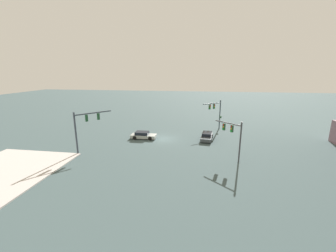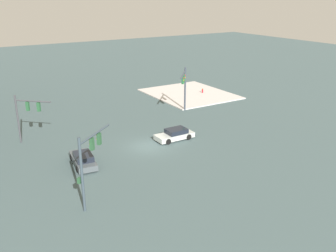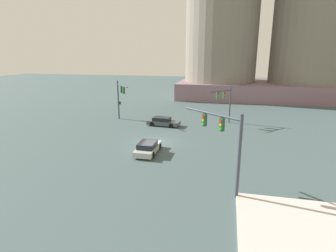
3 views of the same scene
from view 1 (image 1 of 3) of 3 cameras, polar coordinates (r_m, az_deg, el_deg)
The scene contains 7 objects.
ground_plane at distance 37.78m, azimuth -1.34°, elevation -3.37°, with size 185.57×185.57×0.00m, color #405354.
sidewalk_corner at distance 31.91m, azimuth -37.58°, elevation -9.69°, with size 13.74×11.80×0.15m, color beige.
traffic_signal_near_corner at distance 29.30m, azimuth 16.65°, elevation -1.77°, with size 2.88×3.10×5.31m.
traffic_signal_opposite_side at distance 32.71m, azimuth -20.99°, elevation 0.44°, with size 4.31×3.65×6.01m.
traffic_signal_cross_street at distance 43.92m, azimuth 12.47°, elevation 4.04°, with size 3.03×3.81×5.88m.
sedan_car_approaching at distance 37.83m, azimuth 10.14°, elevation -2.66°, with size 4.67×2.26×1.21m.
sedan_car_waiting_far at distance 38.08m, azimuth -6.52°, elevation -2.41°, with size 1.95×4.31×1.21m.
Camera 1 is at (35.46, 6.30, 11.38)m, focal length 23.28 mm.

